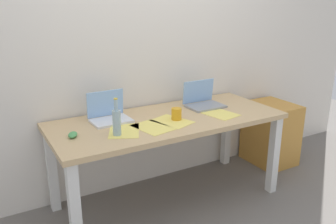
% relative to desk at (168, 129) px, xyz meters
% --- Properties ---
extents(ground_plane, '(8.00, 8.00, 0.00)m').
position_rel_desk_xyz_m(ground_plane, '(0.00, 0.00, -0.65)').
color(ground_plane, slate).
extents(back_wall, '(5.20, 0.08, 2.60)m').
position_rel_desk_xyz_m(back_wall, '(0.00, 0.45, 0.65)').
color(back_wall, silver).
rests_on(back_wall, ground).
extents(desk, '(1.86, 0.77, 0.74)m').
position_rel_desk_xyz_m(desk, '(0.00, 0.00, 0.00)').
color(desk, tan).
rests_on(desk, ground).
extents(laptop_left, '(0.30, 0.24, 0.22)m').
position_rel_desk_xyz_m(laptop_left, '(-0.43, 0.17, 0.14)').
color(laptop_left, silver).
rests_on(laptop_left, desk).
extents(laptop_right, '(0.32, 0.24, 0.22)m').
position_rel_desk_xyz_m(laptop_right, '(0.43, 0.13, 0.14)').
color(laptop_right, gray).
rests_on(laptop_right, desk).
extents(beer_bottle, '(0.06, 0.06, 0.27)m').
position_rel_desk_xyz_m(beer_bottle, '(-0.49, -0.15, 0.19)').
color(beer_bottle, '#99B7C1').
rests_on(beer_bottle, desk).
extents(computer_mouse, '(0.10, 0.12, 0.03)m').
position_rel_desk_xyz_m(computer_mouse, '(-0.77, -0.03, 0.11)').
color(computer_mouse, '#4C9E56').
rests_on(computer_mouse, desk).
extents(coffee_mug, '(0.08, 0.08, 0.09)m').
position_rel_desk_xyz_m(coffee_mug, '(0.04, -0.07, 0.14)').
color(coffee_mug, gold).
rests_on(coffee_mug, desk).
extents(paper_sheet_front_right, '(0.27, 0.33, 0.00)m').
position_rel_desk_xyz_m(paper_sheet_front_right, '(0.42, -0.11, 0.09)').
color(paper_sheet_front_right, '#F4E06B').
rests_on(paper_sheet_front_right, desk).
extents(paper_yellow_folder, '(0.27, 0.33, 0.00)m').
position_rel_desk_xyz_m(paper_yellow_folder, '(-0.21, -0.13, 0.09)').
color(paper_yellow_folder, '#F4E06B').
rests_on(paper_yellow_folder, desk).
extents(paper_sheet_front_left, '(0.32, 0.36, 0.00)m').
position_rel_desk_xyz_m(paper_sheet_front_left, '(-0.42, -0.10, 0.09)').
color(paper_sheet_front_left, '#F4E06B').
rests_on(paper_sheet_front_left, desk).
extents(paper_sheet_center, '(0.30, 0.35, 0.00)m').
position_rel_desk_xyz_m(paper_sheet_center, '(-0.01, -0.09, 0.09)').
color(paper_sheet_center, '#F4E06B').
rests_on(paper_sheet_center, desk).
extents(filing_cabinet, '(0.40, 0.48, 0.63)m').
position_rel_desk_xyz_m(filing_cabinet, '(1.30, 0.13, -0.33)').
color(filing_cabinet, '#C68938').
rests_on(filing_cabinet, ground).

